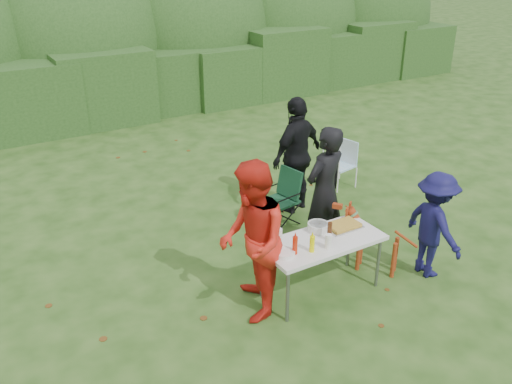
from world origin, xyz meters
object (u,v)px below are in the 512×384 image
lawn_chair (340,164)px  paper_towel_roll (277,239)px  person_cook (324,192)px  dog (378,242)px  child (434,225)px  camping_chair (280,198)px  person_black_puffy (297,155)px  folding_table (322,243)px  mustard_bottle (312,244)px  person_red_jacket (252,242)px  ketchup_bottle (295,245)px  beer_bottle (330,232)px

lawn_chair → paper_towel_roll: paper_towel_roll is taller
lawn_chair → paper_towel_roll: size_ratio=3.15×
paper_towel_roll → person_cook: bearing=29.2°
dog → paper_towel_roll: paper_towel_roll is taller
lawn_chair → paper_towel_roll: 3.66m
child → camping_chair: child is taller
person_black_puffy → dog: (-0.13, -2.05, -0.50)m
folding_table → camping_chair: camping_chair is taller
dog → mustard_bottle: bearing=60.4°
person_red_jacket → person_black_puffy: (1.98, 1.96, -0.01)m
ketchup_bottle → folding_table: bearing=11.1°
person_black_puffy → ketchup_bottle: (-1.52, -2.14, -0.08)m
mustard_bottle → ketchup_bottle: (-0.19, 0.06, 0.01)m
dog → camping_chair: dog is taller
camping_chair → lawn_chair: bearing=-169.0°
person_red_jacket → beer_bottle: bearing=105.0°
child → ketchup_bottle: bearing=86.8°
beer_bottle → paper_towel_roll: size_ratio=0.92×
camping_chair → mustard_bottle: size_ratio=4.32×
camping_chair → ketchup_bottle: bearing=51.0°
camping_chair → mustard_bottle: 2.11m
person_red_jacket → person_cook: bearing=137.4°
dog → mustard_bottle: mustard_bottle is taller
person_black_puffy → beer_bottle: 2.33m
camping_chair → beer_bottle: 1.91m
person_cook → person_black_puffy: 1.35m
camping_chair → paper_towel_roll: bearing=45.3°
camping_chair → beer_bottle: beer_bottle is taller
person_black_puffy → paper_towel_roll: 2.54m
camping_chair → ketchup_bottle: ketchup_bottle is taller
person_red_jacket → dog: person_red_jacket is taller
paper_towel_roll → dog: bearing=-4.1°
camping_chair → mustard_bottle: bearing=56.5°
person_black_puffy → lawn_chair: person_black_puffy is taller
person_cook → camping_chair: (-0.06, 0.97, -0.49)m
child → camping_chair: 2.35m
person_cook → beer_bottle: 1.00m
person_cook → camping_chair: bearing=-98.6°
lawn_chair → paper_towel_roll: bearing=28.7°
folding_table → lawn_chair: (2.23, 2.39, -0.28)m
camping_chair → lawn_chair: size_ratio=1.05×
dog → paper_towel_roll: bearing=49.2°
person_cook → person_red_jacket: person_red_jacket is taller
person_cook → lawn_chair: (1.62, 1.62, -0.51)m
lawn_chair → mustard_bottle: bearing=35.0°
person_red_jacket → child: person_red_jacket is taller
beer_bottle → paper_towel_roll: paper_towel_roll is taller
child → beer_bottle: (-1.41, 0.34, 0.15)m
person_cook → ketchup_bottle: size_ratio=8.34×
person_cook → person_black_puffy: bearing=-121.5°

